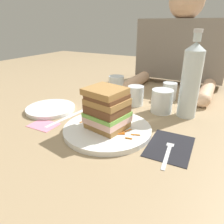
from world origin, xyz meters
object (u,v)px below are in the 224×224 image
object	(u,v)px
empty_tumbler_1	(136,96)
fork	(169,149)
empty_tumbler_2	(116,85)
empty_tumbler_0	(169,91)
napkin_pink	(44,125)
sandwich	(107,109)
juice_glass	(162,102)
napkin_dark	(170,146)
water_bottle	(191,80)
main_plate	(107,129)
side_plate	(51,109)
knife	(67,118)
diner_across	(181,43)

from	to	relation	value
empty_tumbler_1	fork	bearing A→B (deg)	-52.14
empty_tumbler_2	empty_tumbler_0	bearing A→B (deg)	10.07
napkin_pink	sandwich	bearing A→B (deg)	17.12
juice_glass	napkin_dark	bearing A→B (deg)	-67.63
juice_glass	napkin_pink	distance (m)	0.43
napkin_dark	water_bottle	distance (m)	0.27
main_plate	water_bottle	world-z (taller)	water_bottle
water_bottle	side_plate	distance (m)	0.53
knife	juice_glass	distance (m)	0.36
knife	empty_tumbler_2	bearing A→B (deg)	84.98
sandwich	water_bottle	size ratio (longest dim) A/B	0.44
empty_tumbler_2	knife	bearing A→B (deg)	-95.02
main_plate	napkin_pink	distance (m)	0.22
empty_tumbler_1	side_plate	bearing A→B (deg)	-140.70
fork	water_bottle	xyz separation A→B (m)	(-0.01, 0.26, 0.13)
fork	empty_tumbler_0	size ratio (longest dim) A/B	2.17
napkin_dark	juice_glass	size ratio (longest dim) A/B	1.82
sandwich	fork	size ratio (longest dim) A/B	0.79
napkin_pink	knife	bearing A→B (deg)	70.06
sandwich	empty_tumbler_1	distance (m)	0.26
napkin_dark	sandwich	bearing A→B (deg)	-177.39
empty_tumbler_1	main_plate	bearing A→B (deg)	-86.66
empty_tumbler_0	side_plate	bearing A→B (deg)	-136.97
fork	empty_tumbler_1	bearing A→B (deg)	127.86
empty_tumbler_1	napkin_pink	xyz separation A→B (m)	(-0.19, -0.32, -0.04)
knife	main_plate	bearing A→B (deg)	-5.62
fork	empty_tumbler_1	size ratio (longest dim) A/B	2.09
juice_glass	empty_tumbler_0	bearing A→B (deg)	94.03
main_plate	juice_glass	world-z (taller)	juice_glass
knife	empty_tumbler_0	xyz separation A→B (m)	(0.27, 0.37, 0.04)
empty_tumbler_0	empty_tumbler_2	distance (m)	0.24
empty_tumbler_1	diner_across	world-z (taller)	diner_across
empty_tumbler_2	side_plate	world-z (taller)	empty_tumbler_2
main_plate	side_plate	size ratio (longest dim) A/B	1.47
fork	napkin_pink	distance (m)	0.41
knife	water_bottle	distance (m)	0.45
side_plate	diner_across	bearing A→B (deg)	61.65
sandwich	water_bottle	distance (m)	0.32
sandwich	knife	world-z (taller)	sandwich
side_plate	main_plate	bearing A→B (deg)	-8.64
napkin_dark	knife	bearing A→B (deg)	178.65
side_plate	napkin_dark	bearing A→B (deg)	-4.06
empty_tumbler_2	side_plate	xyz separation A→B (m)	(-0.13, -0.30, -0.04)
napkin_dark	fork	distance (m)	0.02
napkin_dark	knife	size ratio (longest dim) A/B	0.80
juice_glass	diner_across	xyz separation A→B (m)	(-0.04, 0.43, 0.18)
water_bottle	napkin_pink	size ratio (longest dim) A/B	3.24
napkin_pink	empty_tumbler_0	bearing A→B (deg)	56.49
knife	water_bottle	world-z (taller)	water_bottle
main_plate	napkin_dark	size ratio (longest dim) A/B	1.71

